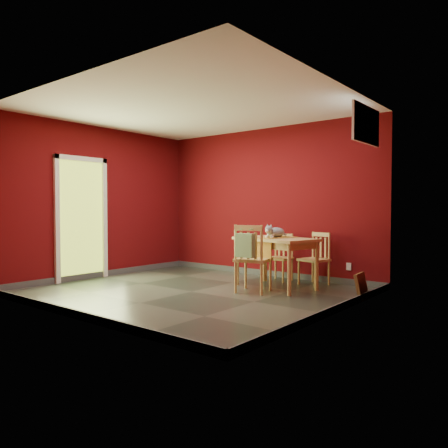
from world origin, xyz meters
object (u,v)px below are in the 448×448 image
Objects in this scene: chair_near at (252,258)px; tote_bag at (245,245)px; picture_frame at (361,286)px; cat at (276,230)px; chair_far_right at (316,258)px; dining_table at (276,244)px; chair_far_left at (280,257)px.

tote_bag is at bearing -80.70° from chair_near.
chair_near is at bearing -161.17° from picture_frame.
chair_near is 0.31m from tote_bag.
cat is 1.57m from picture_frame.
chair_near is 2.70× the size of picture_frame.
picture_frame is (1.03, -0.69, -0.25)m from chair_far_right.
cat is (-0.36, -0.64, 0.46)m from chair_far_right.
cat is (0.02, 0.78, 0.18)m from tote_bag.
chair_far_right is 1.27m from picture_frame.
picture_frame is (1.42, 0.73, -0.53)m from tote_bag.
dining_table is 1.47m from picture_frame.
chair_far_left is 1.98× the size of tote_bag.
dining_table is at bearing -62.26° from cat.
chair_far_left is 1.82m from picture_frame.
tote_bag is (-0.04, -0.76, 0.03)m from dining_table.
cat is at bearing 177.74° from picture_frame.
chair_far_left is 2.17× the size of picture_frame.
chair_far_left is 1.45m from tote_bag.
dining_table is at bearing 87.15° from tote_bag.
tote_bag is at bearing -152.96° from picture_frame.
chair_near is (-0.42, -1.19, 0.08)m from chair_far_right.
chair_near reaches higher than tote_bag.
chair_far_right is 1.27m from chair_near.
dining_table is 3.05× the size of cat.
chair_far_right is at bearing 59.01° from cat.
chair_near is 0.67m from cat.
chair_far_right is 2.08× the size of tote_bag.
picture_frame is at bearing 18.83° from chair_near.
chair_near reaches higher than chair_far_right.
chair_far_left is at bearing 100.67° from tote_bag.
dining_table is at bearing 178.73° from picture_frame.
cat is at bearing -119.60° from chair_far_right.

